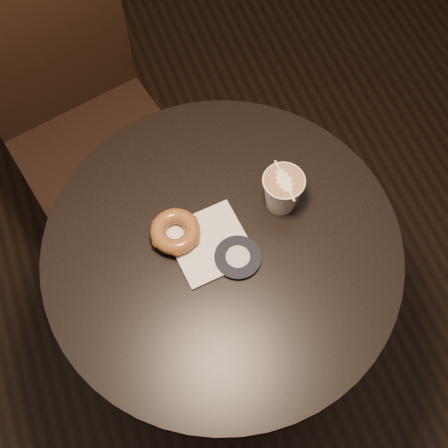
% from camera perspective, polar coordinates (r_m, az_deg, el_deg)
% --- Properties ---
extents(cafe_table, '(0.70, 0.70, 0.75)m').
position_cam_1_polar(cafe_table, '(1.39, -0.15, -5.49)').
color(cafe_table, black).
rests_on(cafe_table, ground).
extents(chair, '(0.47, 0.47, 1.01)m').
position_cam_1_polar(chair, '(1.65, -13.34, 10.47)').
color(chair, black).
rests_on(chair, ground).
extents(pastry_bag, '(0.15, 0.15, 0.01)m').
position_cam_1_polar(pastry_bag, '(1.20, -1.30, -1.82)').
color(pastry_bag, silver).
rests_on(pastry_bag, cafe_table).
extents(doughnut, '(0.10, 0.10, 0.03)m').
position_cam_1_polar(doughnut, '(1.19, -4.48, -0.68)').
color(doughnut, brown).
rests_on(doughnut, pastry_bag).
extents(latte_cup, '(0.08, 0.08, 0.09)m').
position_cam_1_polar(latte_cup, '(1.21, 5.33, 2.95)').
color(latte_cup, white).
rests_on(latte_cup, cafe_table).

